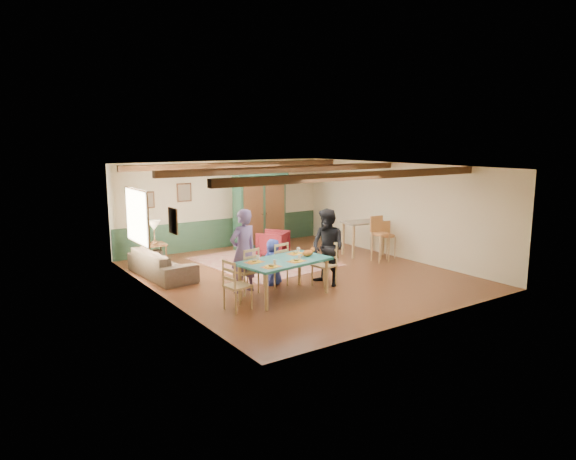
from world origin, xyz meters
TOP-DOWN VIEW (x-y plane):
  - floor at (0.00, 0.00)m, footprint 8.00×8.00m
  - wall_back at (0.00, 4.00)m, footprint 7.00×0.02m
  - wall_left at (-3.50, 0.00)m, footprint 0.02×8.00m
  - wall_right at (3.50, 0.00)m, footprint 0.02×8.00m
  - ceiling at (0.00, 0.00)m, footprint 7.00×8.00m
  - wainscot_back at (0.00, 3.98)m, footprint 6.95×0.03m
  - ceiling_beam_front at (0.00, -2.30)m, footprint 6.95×0.16m
  - ceiling_beam_mid at (0.00, 0.40)m, footprint 6.95×0.16m
  - ceiling_beam_back at (0.00, 3.00)m, footprint 6.95×0.16m
  - window_left at (-3.47, 1.70)m, footprint 0.06×1.60m
  - picture_left_wall at (-3.47, -0.60)m, footprint 0.04×0.42m
  - picture_back_a at (-1.30, 3.97)m, footprint 0.45×0.04m
  - picture_back_b at (-2.40, 3.97)m, footprint 0.38×0.04m
  - dining_table at (-1.33, -1.36)m, footprint 2.08×1.35m
  - dining_chair_far_left at (-1.86, -0.65)m, footprint 0.52×0.54m
  - dining_chair_far_right at (-1.01, -0.53)m, footprint 0.52×0.54m
  - dining_chair_end_left at (-2.55, -1.54)m, footprint 0.54×0.52m
  - dining_chair_end_right at (-0.10, -1.18)m, footprint 0.54×0.52m
  - person_man at (-1.88, -0.57)m, footprint 0.74×0.54m
  - person_woman at (0.01, -1.17)m, footprint 0.79×0.95m
  - person_child at (-1.02, -0.44)m, footprint 0.57×0.42m
  - cat at (-0.72, -1.38)m, footprint 0.41×0.21m
  - place_setting_near_left at (-1.87, -1.71)m, footprint 0.47×0.38m
  - place_setting_near_center at (-1.18, -1.61)m, footprint 0.47×0.38m
  - place_setting_far_left at (-1.95, -1.18)m, footprint 0.47×0.38m
  - place_setting_far_right at (-0.78, -1.01)m, footprint 0.47×0.38m
  - area_rug at (-0.01, 1.61)m, footprint 3.26×3.76m
  - armoire at (0.77, 3.13)m, footprint 1.71×0.74m
  - armchair at (0.59, 2.09)m, footprint 1.12×1.13m
  - sofa at (-2.90, 1.70)m, footprint 1.03×2.31m
  - end_table at (-2.75, 2.58)m, footprint 0.58×0.58m
  - table_lamp at (-2.75, 2.58)m, footprint 0.36×0.36m
  - counter_table at (2.85, 0.73)m, footprint 1.28×0.85m
  - bar_stool_left at (2.69, -0.16)m, footprint 0.47×0.51m
  - bar_stool_right at (3.14, 0.00)m, footprint 0.42×0.45m

SIDE VIEW (x-z plane):
  - floor at x=0.00m, z-range 0.00..0.00m
  - area_rug at x=-0.01m, z-range 0.00..0.01m
  - sofa at x=-2.90m, z-range 0.00..0.66m
  - end_table at x=-2.75m, z-range 0.00..0.66m
  - armchair at x=0.59m, z-range 0.00..0.74m
  - dining_table at x=-1.33m, z-range 0.00..0.81m
  - wainscot_back at x=0.00m, z-range 0.00..0.90m
  - counter_table at x=2.85m, z-range 0.00..1.00m
  - dining_chair_far_left at x=-1.86m, z-range 0.00..1.03m
  - dining_chair_far_right at x=-1.01m, z-range 0.00..1.03m
  - dining_chair_end_left at x=-2.55m, z-range 0.00..1.03m
  - dining_chair_end_right at x=-0.10m, z-range 0.00..1.03m
  - bar_stool_right at x=3.14m, z-range 0.00..1.05m
  - person_child at x=-1.02m, z-range 0.00..1.09m
  - bar_stool_left at x=2.69m, z-range 0.00..1.25m
  - place_setting_near_left at x=-1.87m, z-range 0.81..0.92m
  - place_setting_near_center at x=-1.18m, z-range 0.81..0.92m
  - place_setting_far_left at x=-1.95m, z-range 0.81..0.92m
  - place_setting_far_right at x=-0.78m, z-range 0.81..0.92m
  - person_woman at x=0.01m, z-range 0.00..1.78m
  - cat at x=-0.72m, z-range 0.81..1.00m
  - person_man at x=-1.88m, z-range 0.00..1.86m
  - table_lamp at x=-2.75m, z-range 0.66..1.27m
  - armoire at x=0.77m, z-range 0.00..2.38m
  - wall_back at x=0.00m, z-range 0.00..2.70m
  - wall_left at x=-3.50m, z-range 0.00..2.70m
  - wall_right at x=3.50m, z-range 0.00..2.70m
  - window_left at x=-3.47m, z-range 0.90..2.20m
  - picture_back_b at x=-2.40m, z-range 1.41..1.89m
  - picture_left_wall at x=-3.47m, z-range 1.49..2.01m
  - picture_back_a at x=-1.30m, z-range 1.52..2.08m
  - ceiling_beam_front at x=0.00m, z-range 2.53..2.69m
  - ceiling_beam_mid at x=0.00m, z-range 2.53..2.69m
  - ceiling_beam_back at x=0.00m, z-range 2.53..2.69m
  - ceiling at x=0.00m, z-range 2.69..2.71m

